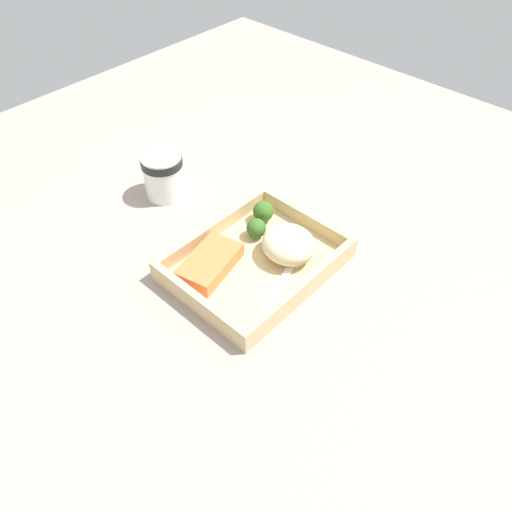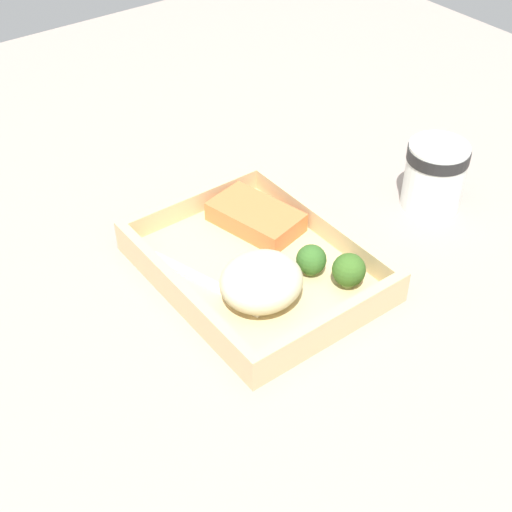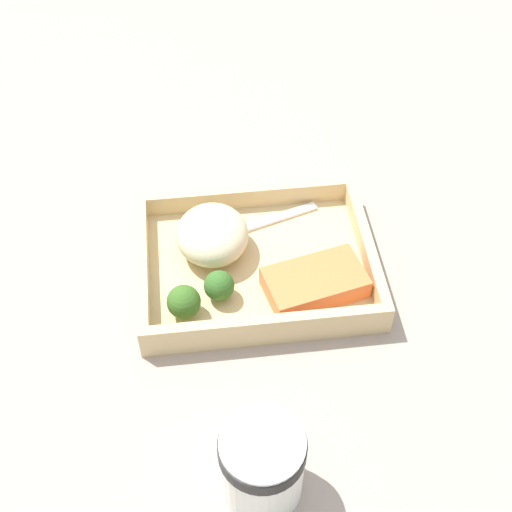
# 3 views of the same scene
# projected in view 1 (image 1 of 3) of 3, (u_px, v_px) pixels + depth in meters

# --- Properties ---
(ground_plane) EXTENTS (1.60, 1.60, 0.02)m
(ground_plane) POSITION_uv_depth(u_px,v_px,m) (256.00, 271.00, 0.85)
(ground_plane) COLOR gray
(takeout_tray) EXTENTS (0.27, 0.21, 0.01)m
(takeout_tray) POSITION_uv_depth(u_px,v_px,m) (256.00, 265.00, 0.83)
(takeout_tray) COLOR #D0B480
(takeout_tray) RESTS_ON ground_plane
(tray_rim) EXTENTS (0.27, 0.21, 0.03)m
(tray_rim) POSITION_uv_depth(u_px,v_px,m) (256.00, 256.00, 0.82)
(tray_rim) COLOR #D0B480
(tray_rim) RESTS_ON takeout_tray
(salmon_fillet) EXTENTS (0.12, 0.09, 0.03)m
(salmon_fillet) POSITION_uv_depth(u_px,v_px,m) (210.00, 263.00, 0.81)
(salmon_fillet) COLOR orange
(salmon_fillet) RESTS_ON takeout_tray
(mashed_potatoes) EXTENTS (0.09, 0.09, 0.05)m
(mashed_potatoes) POSITION_uv_depth(u_px,v_px,m) (289.00, 244.00, 0.82)
(mashed_potatoes) COLOR beige
(mashed_potatoes) RESTS_ON takeout_tray
(broccoli_floret_1) EXTENTS (0.03, 0.03, 0.04)m
(broccoli_floret_1) POSITION_uv_depth(u_px,v_px,m) (256.00, 228.00, 0.86)
(broccoli_floret_1) COLOR #84AD5A
(broccoli_floret_1) RESTS_ON takeout_tray
(broccoli_floret_2) EXTENTS (0.04, 0.04, 0.04)m
(broccoli_floret_2) POSITION_uv_depth(u_px,v_px,m) (263.00, 211.00, 0.89)
(broccoli_floret_2) COLOR #8BA55F
(broccoli_floret_2) RESTS_ON takeout_tray
(fork) EXTENTS (0.16, 0.06, 0.00)m
(fork) POSITION_uv_depth(u_px,v_px,m) (283.00, 279.00, 0.80)
(fork) COLOR white
(fork) RESTS_ON takeout_tray
(paper_cup) EXTENTS (0.08, 0.08, 0.09)m
(paper_cup) POSITION_uv_depth(u_px,v_px,m) (163.00, 173.00, 0.94)
(paper_cup) COLOR white
(paper_cup) RESTS_ON ground_plane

